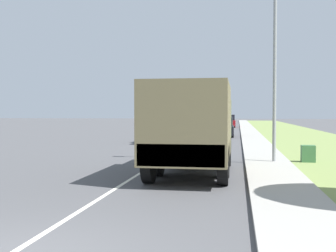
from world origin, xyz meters
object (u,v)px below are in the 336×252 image
object	(u,v)px
car_nearest_ahead	(158,133)
car_second_ahead	(223,128)
military_truck	(193,125)
car_fourth_ahead	(229,122)
car_third_ahead	(191,125)
lamp_post	(270,47)

from	to	relation	value
car_nearest_ahead	car_second_ahead	bearing A→B (deg)	61.17
military_truck	car_fourth_ahead	world-z (taller)	military_truck
car_third_ahead	car_fourth_ahead	xyz separation A→B (m)	(3.71, 13.70, 0.02)
car_third_ahead	car_fourth_ahead	distance (m)	14.20
car_nearest_ahead	car_second_ahead	size ratio (longest dim) A/B	1.11
car_third_ahead	lamp_post	world-z (taller)	lamp_post
military_truck	lamp_post	xyz separation A→B (m)	(2.75, 3.28, 3.05)
car_nearest_ahead	car_third_ahead	size ratio (longest dim) A/B	1.10
car_nearest_ahead	car_third_ahead	distance (m)	16.38
military_truck	car_third_ahead	bearing A→B (deg)	96.33
car_second_ahead	lamp_post	world-z (taller)	lamp_post
car_third_ahead	lamp_post	bearing A→B (deg)	-77.37
car_second_ahead	car_third_ahead	size ratio (longest dim) A/B	1.00
car_second_ahead	car_fourth_ahead	xyz separation A→B (m)	(0.02, 22.38, 0.04)
military_truck	car_second_ahead	distance (m)	22.15
military_truck	car_second_ahead	size ratio (longest dim) A/B	1.59
car_nearest_ahead	lamp_post	distance (m)	13.65
military_truck	car_third_ahead	xyz separation A→B (m)	(-3.42, 30.81, -0.92)
car_second_ahead	car_third_ahead	distance (m)	9.43
military_truck	car_third_ahead	world-z (taller)	military_truck
car_nearest_ahead	car_third_ahead	bearing A→B (deg)	88.08
car_third_ahead	car_fourth_ahead	bearing A→B (deg)	74.86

